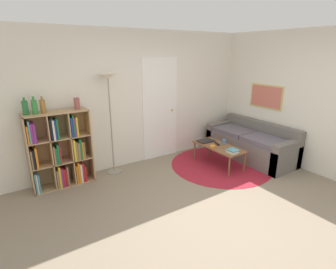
{
  "coord_description": "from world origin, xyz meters",
  "views": [
    {
      "loc": [
        -2.41,
        -2.27,
        2.2
      ],
      "look_at": [
        -0.08,
        1.26,
        0.85
      ],
      "focal_mm": 28.0,
      "sensor_mm": 36.0,
      "label": 1
    }
  ],
  "objects_px": {
    "bottle_middle": "(34,107)",
    "bottle_right": "(43,106)",
    "bookshelf": "(60,151)",
    "bottle_left": "(25,108)",
    "floor_lamp": "(109,89)",
    "cup": "(224,142)",
    "laptop": "(206,141)",
    "bowl": "(213,146)",
    "coffee_table": "(219,148)",
    "vase_on_shelf": "(77,103)",
    "couch": "(252,144)"
  },
  "relations": [
    {
      "from": "floor_lamp",
      "to": "coffee_table",
      "type": "distance_m",
      "value": 2.38
    },
    {
      "from": "bottle_right",
      "to": "vase_on_shelf",
      "type": "bearing_deg",
      "value": -1.07
    },
    {
      "from": "bottle_left",
      "to": "bookshelf",
      "type": "bearing_deg",
      "value": -1.87
    },
    {
      "from": "bowl",
      "to": "bottle_right",
      "type": "bearing_deg",
      "value": 162.65
    },
    {
      "from": "cup",
      "to": "bottle_middle",
      "type": "xyz_separation_m",
      "value": [
        -3.23,
        0.83,
        0.94
      ]
    },
    {
      "from": "cup",
      "to": "bottle_right",
      "type": "relative_size",
      "value": 0.34
    },
    {
      "from": "laptop",
      "to": "cup",
      "type": "bearing_deg",
      "value": -56.77
    },
    {
      "from": "bottle_middle",
      "to": "bottle_right",
      "type": "distance_m",
      "value": 0.12
    },
    {
      "from": "bottle_left",
      "to": "couch",
      "type": "bearing_deg",
      "value": -13.08
    },
    {
      "from": "bowl",
      "to": "laptop",
      "type": "bearing_deg",
      "value": 70.6
    },
    {
      "from": "bottle_left",
      "to": "laptop",
      "type": "bearing_deg",
      "value": -9.66
    },
    {
      "from": "couch",
      "to": "laptop",
      "type": "relative_size",
      "value": 5.82
    },
    {
      "from": "coffee_table",
      "to": "laptop",
      "type": "height_order",
      "value": "laptop"
    },
    {
      "from": "coffee_table",
      "to": "vase_on_shelf",
      "type": "distance_m",
      "value": 2.77
    },
    {
      "from": "coffee_table",
      "to": "laptop",
      "type": "relative_size",
      "value": 3.28
    },
    {
      "from": "laptop",
      "to": "bowl",
      "type": "height_order",
      "value": "bowl"
    },
    {
      "from": "floor_lamp",
      "to": "bowl",
      "type": "distance_m",
      "value": 2.23
    },
    {
      "from": "cup",
      "to": "bottle_left",
      "type": "xyz_separation_m",
      "value": [
        -3.36,
        0.85,
        0.94
      ]
    },
    {
      "from": "bottle_middle",
      "to": "bottle_right",
      "type": "height_order",
      "value": "bottle_middle"
    },
    {
      "from": "laptop",
      "to": "bottle_right",
      "type": "bearing_deg",
      "value": 169.64
    },
    {
      "from": "laptop",
      "to": "bowl",
      "type": "xyz_separation_m",
      "value": [
        -0.12,
        -0.34,
        0.01
      ]
    },
    {
      "from": "bottle_left",
      "to": "bottle_right",
      "type": "height_order",
      "value": "bottle_left"
    },
    {
      "from": "floor_lamp",
      "to": "couch",
      "type": "xyz_separation_m",
      "value": [
        2.78,
        -0.92,
        -1.28
      ]
    },
    {
      "from": "bottle_middle",
      "to": "laptop",
      "type": "bearing_deg",
      "value": -9.72
    },
    {
      "from": "floor_lamp",
      "to": "bottle_left",
      "type": "xyz_separation_m",
      "value": [
        -1.31,
        0.03,
        -0.17
      ]
    },
    {
      "from": "floor_lamp",
      "to": "bottle_right",
      "type": "height_order",
      "value": "floor_lamp"
    },
    {
      "from": "cup",
      "to": "laptop",
      "type": "bearing_deg",
      "value": 123.23
    },
    {
      "from": "bottle_left",
      "to": "vase_on_shelf",
      "type": "xyz_separation_m",
      "value": [
        0.76,
        -0.01,
        -0.01
      ]
    },
    {
      "from": "floor_lamp",
      "to": "cup",
      "type": "xyz_separation_m",
      "value": [
        2.05,
        -0.82,
        -1.11
      ]
    },
    {
      "from": "bookshelf",
      "to": "bottle_middle",
      "type": "height_order",
      "value": "bottle_middle"
    },
    {
      "from": "bookshelf",
      "to": "bottle_middle",
      "type": "bearing_deg",
      "value": -179.08
    },
    {
      "from": "coffee_table",
      "to": "bottle_right",
      "type": "distance_m",
      "value": 3.24
    },
    {
      "from": "floor_lamp",
      "to": "laptop",
      "type": "xyz_separation_m",
      "value": [
        1.84,
        -0.5,
        -1.15
      ]
    },
    {
      "from": "bookshelf",
      "to": "floor_lamp",
      "type": "xyz_separation_m",
      "value": [
        0.91,
        -0.02,
        0.96
      ]
    },
    {
      "from": "cup",
      "to": "bookshelf",
      "type": "bearing_deg",
      "value": 164.19
    },
    {
      "from": "bottle_left",
      "to": "vase_on_shelf",
      "type": "relative_size",
      "value": 1.38
    },
    {
      "from": "laptop",
      "to": "vase_on_shelf",
      "type": "distance_m",
      "value": 2.63
    },
    {
      "from": "bottle_right",
      "to": "vase_on_shelf",
      "type": "distance_m",
      "value": 0.51
    },
    {
      "from": "bottle_left",
      "to": "bottle_middle",
      "type": "xyz_separation_m",
      "value": [
        0.12,
        -0.02,
        0.0
      ]
    },
    {
      "from": "couch",
      "to": "bottle_left",
      "type": "bearing_deg",
      "value": 166.92
    },
    {
      "from": "floor_lamp",
      "to": "laptop",
      "type": "distance_m",
      "value": 2.23
    },
    {
      "from": "bookshelf",
      "to": "floor_lamp",
      "type": "relative_size",
      "value": 0.7
    },
    {
      "from": "coffee_table",
      "to": "bowl",
      "type": "relative_size",
      "value": 9.9
    },
    {
      "from": "laptop",
      "to": "bottle_middle",
      "type": "relative_size",
      "value": 1.2
    },
    {
      "from": "bottle_right",
      "to": "couch",
      "type": "bearing_deg",
      "value": -13.81
    },
    {
      "from": "bottle_middle",
      "to": "bottle_right",
      "type": "xyz_separation_m",
      "value": [
        0.12,
        0.01,
        -0.01
      ]
    },
    {
      "from": "bookshelf",
      "to": "bottle_right",
      "type": "xyz_separation_m",
      "value": [
        -0.16,
        0.01,
        0.78
      ]
    },
    {
      "from": "bowl",
      "to": "bottle_right",
      "type": "distance_m",
      "value": 3.08
    },
    {
      "from": "cup",
      "to": "bottle_right",
      "type": "bearing_deg",
      "value": 164.81
    },
    {
      "from": "coffee_table",
      "to": "bottle_middle",
      "type": "distance_m",
      "value": 3.34
    }
  ]
}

